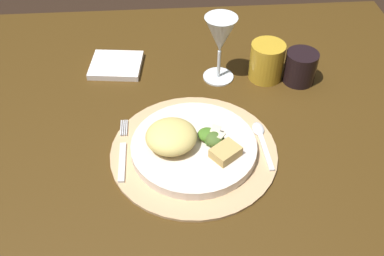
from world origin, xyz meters
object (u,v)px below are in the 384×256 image
(spoon, at_px, (261,137))
(amber_tumbler, at_px, (267,61))
(dinner_plate, at_px, (194,147))
(wine_glass, at_px, (220,37))
(dining_table, at_px, (160,176))
(dark_tumbler, at_px, (300,67))
(fork, at_px, (123,152))
(napkin, at_px, (116,65))

(spoon, distance_m, amber_tumbler, 0.22)
(dinner_plate, xyz_separation_m, amber_tumbler, (0.19, 0.24, 0.03))
(spoon, xyz_separation_m, wine_glass, (-0.06, 0.22, 0.10))
(dining_table, xyz_separation_m, spoon, (0.21, -0.03, 0.14))
(dark_tumbler, bearing_deg, dinner_plate, -140.71)
(dinner_plate, height_order, fork, dinner_plate)
(dinner_plate, bearing_deg, fork, 178.91)
(amber_tumbler, xyz_separation_m, dark_tumbler, (0.08, -0.02, -0.01))
(fork, xyz_separation_m, dark_tumbler, (0.40, 0.21, 0.03))
(spoon, xyz_separation_m, amber_tumbler, (0.05, 0.21, 0.04))
(spoon, xyz_separation_m, napkin, (-0.31, 0.27, -0.00))
(dining_table, relative_size, dark_tumbler, 17.41)
(dinner_plate, height_order, napkin, dinner_plate)
(fork, bearing_deg, dining_table, 39.21)
(napkin, bearing_deg, wine_glass, -13.28)
(spoon, height_order, napkin, napkin)
(spoon, relative_size, dark_tumbler, 1.78)
(dinner_plate, height_order, dark_tumbler, dark_tumbler)
(amber_tumbler, bearing_deg, spoon, -103.06)
(wine_glass, relative_size, amber_tumbler, 1.78)
(fork, bearing_deg, spoon, 4.49)
(napkin, distance_m, wine_glass, 0.27)
(wine_glass, bearing_deg, dining_table, -129.16)
(napkin, relative_size, wine_glass, 0.76)
(dinner_plate, distance_m, fork, 0.14)
(fork, bearing_deg, napkin, 95.36)
(dining_table, relative_size, wine_glass, 8.27)
(dining_table, bearing_deg, spoon, -8.96)
(napkin, xyz_separation_m, wine_glass, (0.25, -0.06, 0.10))
(napkin, bearing_deg, dinner_plate, -60.69)
(napkin, height_order, dark_tumbler, dark_tumbler)
(wine_glass, bearing_deg, amber_tumbler, -3.22)
(dining_table, height_order, amber_tumbler, amber_tumbler)
(napkin, height_order, wine_glass, wine_glass)
(dark_tumbler, bearing_deg, spoon, -123.17)
(fork, distance_m, napkin, 0.30)
(wine_glass, height_order, amber_tumbler, wine_glass)
(dark_tumbler, bearing_deg, wine_glass, 172.29)
(dining_table, bearing_deg, dark_tumbler, 25.17)
(dining_table, relative_size, napkin, 10.86)
(dining_table, bearing_deg, wine_glass, 50.84)
(napkin, bearing_deg, amber_tumbler, -10.20)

